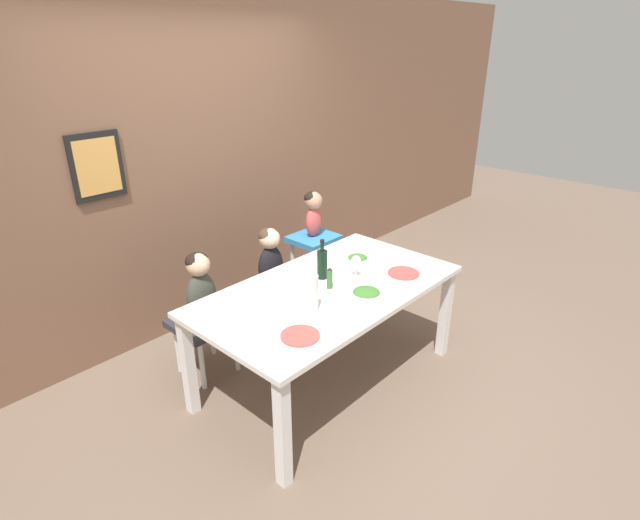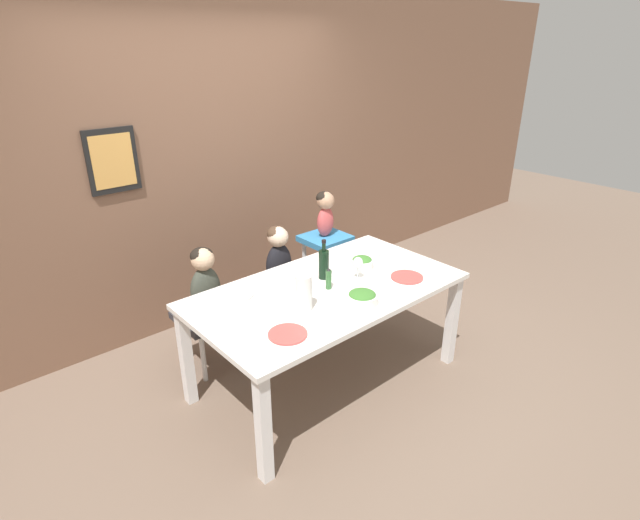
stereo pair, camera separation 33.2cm
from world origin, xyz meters
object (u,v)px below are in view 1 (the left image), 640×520
wine_glass_near (356,262)px  salad_bowl_small (358,261)px  chair_far_center (272,295)px  paper_towel_roll (310,293)px  salad_bowl_large (366,295)px  person_child_left (200,284)px  dinner_plate_front_left (300,336)px  wine_bottle (322,263)px  dinner_plate_back_left (238,299)px  chair_right_highchair (314,253)px  dinner_plate_back_right (358,252)px  dinner_plate_front_right (403,273)px  person_child_center (270,256)px  chair_far_left (205,327)px  person_baby_right (313,209)px

wine_glass_near → salad_bowl_small: (0.15, 0.10, -0.07)m
chair_far_center → paper_towel_roll: (-0.44, -0.85, 0.49)m
paper_towel_roll → salad_bowl_large: size_ratio=1.16×
person_child_left → dinner_plate_front_left: 1.02m
chair_far_center → wine_bottle: (-0.05, -0.60, 0.49)m
salad_bowl_small → person_child_left: bearing=144.5°
dinner_plate_back_left → chair_right_highchair: bearing=20.1°
chair_right_highchair → salad_bowl_small: bearing=-109.2°
chair_far_center → salad_bowl_small: bearing=-67.9°
dinner_plate_back_right → dinner_plate_front_right: same height
dinner_plate_back_right → dinner_plate_front_right: (-0.08, -0.48, 0.00)m
paper_towel_roll → dinner_plate_front_left: bearing=-147.3°
paper_towel_roll → person_child_center: bearing=62.7°
chair_far_center → dinner_plate_front_right: 1.12m
salad_bowl_large → dinner_plate_back_right: 0.79m
chair_far_left → dinner_plate_front_left: dinner_plate_front_left is taller
chair_far_center → dinner_plate_back_left: bearing=-147.3°
person_baby_right → wine_bottle: 0.83m
dinner_plate_front_left → dinner_plate_back_right: size_ratio=1.00×
person_baby_right → salad_bowl_small: (-0.23, -0.66, -0.19)m
chair_far_left → salad_bowl_large: (0.54, -1.04, 0.42)m
salad_bowl_large → chair_right_highchair: bearing=59.4°
chair_far_left → paper_towel_roll: size_ratio=1.89×
dinner_plate_front_left → person_child_left: bearing=87.9°
person_child_left → wine_bottle: 0.86m
dinner_plate_front_left → dinner_plate_back_right: same height
chair_right_highchair → salad_bowl_large: 1.22m
person_baby_right → dinner_plate_back_left: person_baby_right is taller
dinner_plate_back_left → person_child_left: bearing=90.2°
person_child_left → dinner_plate_back_right: size_ratio=2.28×
paper_towel_roll → salad_bowl_large: (0.32, -0.18, -0.07)m
paper_towel_roll → salad_bowl_large: 0.38m
chair_far_left → paper_towel_roll: paper_towel_roll is taller
chair_far_center → dinner_plate_back_right: dinner_plate_back_right is taller
person_child_center → person_baby_right: (0.50, 0.00, 0.27)m
person_child_left → wine_glass_near: (0.77, -0.77, 0.15)m
person_baby_right → dinner_plate_back_right: person_baby_right is taller
wine_glass_near → salad_bowl_small: 0.20m
wine_glass_near → dinner_plate_front_right: wine_glass_near is taller
person_child_center → wine_bottle: bearing=-95.1°
chair_far_center → person_child_center: bearing=90.0°
paper_towel_roll → wine_glass_near: bearing=9.1°
wine_glass_near → dinner_plate_back_right: size_ratio=0.72×
chair_far_center → person_child_center: 0.35m
person_child_center → dinner_plate_front_left: (-0.69, -1.02, 0.04)m
paper_towel_roll → dinner_plate_back_right: (0.91, 0.35, -0.11)m
chair_far_left → person_child_center: person_child_center is taller
person_child_left → chair_right_highchair: bearing=-0.1°
salad_bowl_large → dinner_plate_back_right: (0.58, 0.53, -0.04)m
chair_far_left → chair_right_highchair: bearing=0.0°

